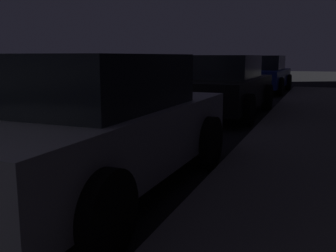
% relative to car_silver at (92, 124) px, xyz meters
% --- Properties ---
extents(car_silver, '(2.07, 4.04, 1.43)m').
position_rel_car_silver_xyz_m(car_silver, '(0.00, 0.00, 0.00)').
color(car_silver, '#B7B7BF').
rests_on(car_silver, ground).
extents(car_black, '(2.02, 4.35, 1.43)m').
position_rel_car_silver_xyz_m(car_black, '(-0.00, 5.79, -0.00)').
color(car_black, black).
rests_on(car_black, ground).
extents(car_blue, '(2.08, 4.21, 1.43)m').
position_rel_car_silver_xyz_m(car_blue, '(-0.00, 12.34, -0.01)').
color(car_blue, navy).
rests_on(car_blue, ground).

